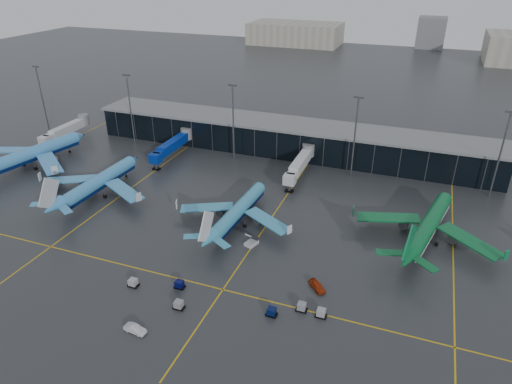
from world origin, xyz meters
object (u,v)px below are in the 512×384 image
(airliner_arkefly, at_px, (98,174))
(service_van_red, at_px, (317,286))
(airliner_klm_west, at_px, (31,146))
(airliner_aer_lingus, at_px, (431,216))
(baggage_carts, at_px, (229,300))
(airliner_klm_near, at_px, (238,203))
(mobile_airstair, at_px, (251,242))
(service_van_white, at_px, (135,329))

(airliner_arkefly, bearing_deg, service_van_red, -14.94)
(airliner_klm_west, height_order, airliner_aer_lingus, airliner_klm_west)
(airliner_klm_west, relative_size, service_van_red, 9.75)
(baggage_carts, xyz_separation_m, service_van_red, (15.38, 10.62, 0.04))
(airliner_aer_lingus, bearing_deg, airliner_klm_near, -156.24)
(mobile_airstair, height_order, service_van_white, mobile_airstair)
(service_van_white, bearing_deg, airliner_arkefly, 48.24)
(airliner_klm_west, height_order, airliner_klm_near, airliner_klm_west)
(service_van_red, bearing_deg, baggage_carts, 170.21)
(airliner_aer_lingus, xyz_separation_m, baggage_carts, (-36.03, -38.85, -5.62))
(airliner_arkefly, height_order, airliner_aer_lingus, airliner_aer_lingus)
(mobile_airstair, bearing_deg, service_van_white, -88.99)
(service_van_red, relative_size, service_van_white, 1.07)
(airliner_klm_near, xyz_separation_m, airliner_aer_lingus, (46.18, 9.05, 0.68))
(mobile_airstair, relative_size, service_van_white, 0.84)
(airliner_aer_lingus, height_order, service_van_white, airliner_aer_lingus)
(airliner_klm_west, distance_m, airliner_klm_near, 77.43)
(airliner_aer_lingus, height_order, mobile_airstair, airliner_aer_lingus)
(airliner_arkefly, xyz_separation_m, airliner_klm_near, (43.82, -0.94, -0.54))
(airliner_aer_lingus, relative_size, service_van_white, 9.45)
(mobile_airstair, xyz_separation_m, service_van_white, (-9.72, -34.31, -0.05))
(service_van_red, xyz_separation_m, service_van_white, (-28.40, -23.81, -0.07))
(baggage_carts, xyz_separation_m, service_van_white, (-13.02, -13.19, -0.04))
(airliner_klm_west, relative_size, airliner_aer_lingus, 1.10)
(airliner_arkefly, distance_m, airliner_klm_near, 43.83)
(airliner_klm_near, relative_size, service_van_white, 8.45)
(airliner_aer_lingus, relative_size, mobile_airstair, 11.22)
(service_van_white, bearing_deg, airliner_aer_lingus, -38.04)
(baggage_carts, bearing_deg, airliner_arkefly, 150.33)
(airliner_arkefly, relative_size, mobile_airstair, 10.98)
(baggage_carts, relative_size, service_van_red, 8.80)
(airliner_arkefly, xyz_separation_m, service_van_red, (69.35, -20.13, -5.45))
(airliner_arkefly, distance_m, mobile_airstair, 51.87)
(service_van_white, bearing_deg, mobile_airstair, -10.56)
(airliner_klm_west, relative_size, airliner_klm_near, 1.23)
(airliner_klm_west, bearing_deg, airliner_klm_near, 4.08)
(baggage_carts, distance_m, service_van_white, 18.54)
(mobile_airstair, bearing_deg, airliner_arkefly, -173.94)
(airliner_aer_lingus, bearing_deg, airliner_arkefly, -162.18)
(airliner_klm_west, bearing_deg, service_van_white, -24.18)
(service_van_white, bearing_deg, airliner_klm_west, 59.72)
(airliner_aer_lingus, distance_m, mobile_airstair, 43.50)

